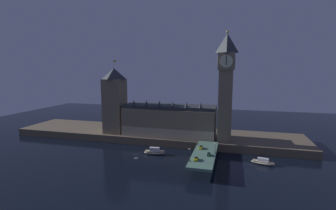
# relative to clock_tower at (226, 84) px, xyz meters

# --- Properties ---
(ground_plane) EXTENTS (400.00, 400.00, 0.00)m
(ground_plane) POSITION_rel_clock_tower_xyz_m (-53.18, -25.92, -43.50)
(ground_plane) COLOR black
(embankment) EXTENTS (220.00, 42.00, 5.33)m
(embankment) POSITION_rel_clock_tower_xyz_m (-53.18, 13.08, -40.83)
(embankment) COLOR brown
(embankment) RESTS_ON ground_plane
(parliament_hall) EXTENTS (66.41, 21.31, 26.71)m
(parliament_hall) POSITION_rel_clock_tower_xyz_m (-39.42, 5.05, -27.04)
(parliament_hall) COLOR #7F7056
(parliament_hall) RESTS_ON embankment
(clock_tower) EXTENTS (10.93, 11.04, 72.17)m
(clock_tower) POSITION_rel_clock_tower_xyz_m (0.00, 0.00, 0.00)
(clock_tower) COLOR #7F7056
(clock_tower) RESTS_ON embankment
(victoria_tower) EXTENTS (14.65, 14.65, 54.82)m
(victoria_tower) POSITION_rel_clock_tower_xyz_m (-81.59, 2.76, -13.61)
(victoria_tower) COLOR #7F7056
(victoria_tower) RESTS_ON embankment
(bridge) EXTENTS (12.69, 46.00, 6.57)m
(bridge) POSITION_rel_clock_tower_xyz_m (-9.60, -30.92, -38.62)
(bridge) COLOR slate
(bridge) RESTS_ON ground_plane
(car_northbound_lead) EXTENTS (1.90, 4.60, 1.58)m
(car_northbound_lead) POSITION_rel_clock_tower_xyz_m (-12.39, -23.92, -36.18)
(car_northbound_lead) COLOR yellow
(car_northbound_lead) RESTS_ON bridge
(car_northbound_trail) EXTENTS (1.98, 4.40, 1.53)m
(car_northbound_trail) POSITION_rel_clock_tower_xyz_m (-12.39, -43.26, -36.21)
(car_northbound_trail) COLOR yellow
(car_northbound_trail) RESTS_ON bridge
(car_southbound_lead) EXTENTS (1.84, 4.16, 1.48)m
(car_southbound_lead) POSITION_rel_clock_tower_xyz_m (-6.81, -34.61, -36.24)
(car_southbound_lead) COLOR #235633
(car_southbound_lead) RESTS_ON bridge
(pedestrian_near_rail) EXTENTS (0.38, 0.38, 1.68)m
(pedestrian_near_rail) POSITION_rel_clock_tower_xyz_m (-15.19, -46.01, -36.04)
(pedestrian_near_rail) COLOR black
(pedestrian_near_rail) RESTS_ON bridge
(pedestrian_mid_walk) EXTENTS (0.38, 0.38, 1.64)m
(pedestrian_mid_walk) POSITION_rel_clock_tower_xyz_m (-4.02, -29.97, -36.06)
(pedestrian_mid_walk) COLOR black
(pedestrian_mid_walk) RESTS_ON bridge
(pedestrian_far_rail) EXTENTS (0.38, 0.38, 1.86)m
(pedestrian_far_rail) POSITION_rel_clock_tower_xyz_m (-15.19, -17.09, -35.93)
(pedestrian_far_rail) COLOR black
(pedestrian_far_rail) RESTS_ON bridge
(street_lamp_near) EXTENTS (1.34, 0.60, 6.91)m
(street_lamp_near) POSITION_rel_clock_tower_xyz_m (-15.59, -45.64, -32.61)
(street_lamp_near) COLOR #2D3333
(street_lamp_near) RESTS_ON bridge
(street_lamp_mid) EXTENTS (1.34, 0.60, 6.43)m
(street_lamp_mid) POSITION_rel_clock_tower_xyz_m (-3.62, -30.92, -32.90)
(street_lamp_mid) COLOR #2D3333
(street_lamp_mid) RESTS_ON bridge
(boat_upstream) EXTENTS (13.93, 5.72, 4.53)m
(boat_upstream) POSITION_rel_clock_tower_xyz_m (-41.66, -23.04, -41.84)
(boat_upstream) COLOR #B2A893
(boat_upstream) RESTS_ON ground_plane
(boat_downstream) EXTENTS (13.47, 6.62, 3.63)m
(boat_downstream) POSITION_rel_clock_tower_xyz_m (22.46, -22.92, -42.17)
(boat_downstream) COLOR #B2A893
(boat_downstream) RESTS_ON ground_plane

